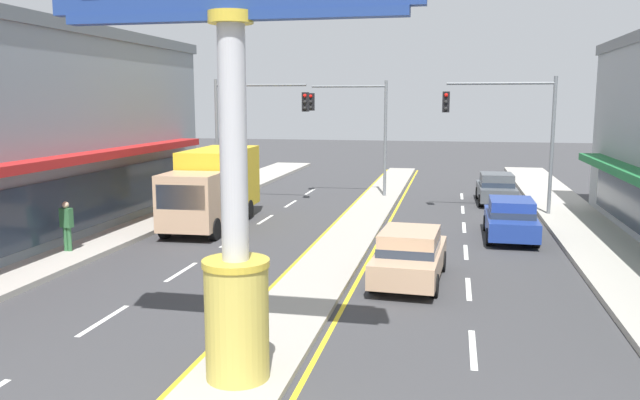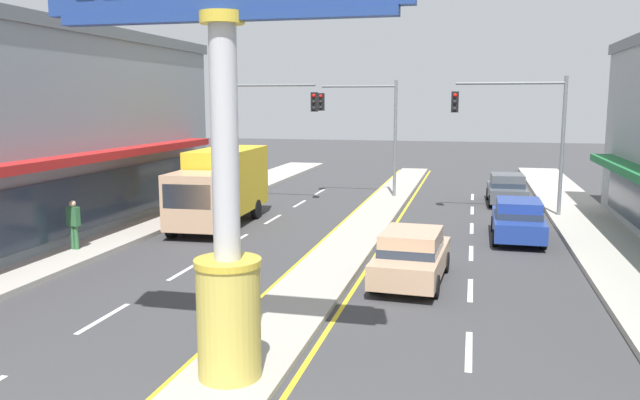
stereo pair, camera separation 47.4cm
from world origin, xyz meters
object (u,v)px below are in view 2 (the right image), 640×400
object	(u,v)px
district_sign	(225,144)
traffic_light_left_side	(259,119)
box_truck_near_right_lane	(221,185)
pedestrian_far_side	(74,222)
traffic_light_right_side	(521,122)
traffic_light_median_far	(367,119)
sedan_far_right_lane	(518,219)
sedan_near_left_lane	(412,255)
sedan_mid_left_lane	(507,189)

from	to	relation	value
district_sign	traffic_light_left_side	size ratio (longest dim) A/B	1.31
box_truck_near_right_lane	pedestrian_far_side	distance (m)	6.72
traffic_light_right_side	box_truck_near_right_lane	world-z (taller)	traffic_light_right_side
traffic_light_median_far	box_truck_near_right_lane	size ratio (longest dim) A/B	0.89
traffic_light_left_side	traffic_light_median_far	bearing A→B (deg)	33.75
sedan_far_right_lane	pedestrian_far_side	xyz separation A→B (m)	(-14.67, -5.84, 0.33)
district_sign	sedan_far_right_lane	bearing A→B (deg)	67.02
box_truck_near_right_lane	traffic_light_right_side	bearing A→B (deg)	21.13
box_truck_near_right_lane	sedan_near_left_lane	distance (m)	10.95
sedan_far_right_lane	sedan_mid_left_lane	distance (m)	8.60
traffic_light_right_side	traffic_light_median_far	size ratio (longest dim) A/B	1.00
traffic_light_right_side	sedan_mid_left_lane	xyz separation A→B (m)	(-0.28, 3.67, -3.46)
sedan_near_left_lane	pedestrian_far_side	distance (m)	11.39
traffic_light_left_side	traffic_light_median_far	xyz separation A→B (m)	(4.87, 3.25, -0.05)
pedestrian_far_side	sedan_near_left_lane	bearing A→B (deg)	-3.51
traffic_light_left_side	box_truck_near_right_lane	bearing A→B (deg)	-87.80
district_sign	traffic_light_right_side	xyz separation A→B (m)	(6.18, 18.84, -0.14)
traffic_light_left_side	sedan_mid_left_lane	size ratio (longest dim) A/B	1.43
pedestrian_far_side	district_sign	bearing A→B (deg)	-42.63
box_truck_near_right_lane	sedan_far_right_lane	distance (m)	11.90
traffic_light_left_side	box_truck_near_right_lane	xyz separation A→B (m)	(0.22, -5.61, -2.55)
traffic_light_left_side	traffic_light_right_side	size ratio (longest dim) A/B	1.00
traffic_light_median_far	sedan_far_right_lane	distance (m)	12.10
traffic_light_left_side	sedan_far_right_lane	bearing A→B (deg)	-25.84
box_truck_near_right_lane	traffic_light_median_far	bearing A→B (deg)	62.30
district_sign	box_truck_near_right_lane	bearing A→B (deg)	112.87
traffic_light_median_far	pedestrian_far_side	bearing A→B (deg)	-116.52
sedan_far_right_lane	sedan_mid_left_lane	world-z (taller)	same
traffic_light_median_far	sedan_far_right_lane	bearing A→B (deg)	-51.62
traffic_light_left_side	pedestrian_far_side	bearing A→B (deg)	-102.48
box_truck_near_right_lane	sedan_near_left_lane	bearing A→B (deg)	-38.35
sedan_near_left_lane	pedestrian_far_side	world-z (taller)	pedestrian_far_side
traffic_light_left_side	pedestrian_far_side	distance (m)	12.37
traffic_light_left_side	traffic_light_median_far	world-z (taller)	same
traffic_light_right_side	pedestrian_far_side	xyz separation A→B (m)	(-14.95, -10.77, -3.13)
traffic_light_median_far	pedestrian_far_side	distance (m)	16.98
sedan_far_right_lane	pedestrian_far_side	size ratio (longest dim) A/B	2.59
district_sign	traffic_light_median_far	size ratio (longest dim) A/B	1.31
sedan_far_right_lane	box_truck_near_right_lane	bearing A→B (deg)	178.83
district_sign	sedan_near_left_lane	bearing A→B (deg)	70.62
sedan_far_right_lane	sedan_near_left_lane	bearing A→B (deg)	-116.82
traffic_light_left_side	district_sign	bearing A→B (deg)	-72.62
sedan_mid_left_lane	district_sign	bearing A→B (deg)	-104.68
district_sign	box_truck_near_right_lane	distance (m)	15.59
traffic_light_right_side	sedan_mid_left_lane	world-z (taller)	traffic_light_right_side
traffic_light_left_side	sedan_near_left_lane	size ratio (longest dim) A/B	1.41
traffic_light_left_side	sedan_far_right_lane	size ratio (longest dim) A/B	1.44
traffic_light_median_far	pedestrian_far_side	size ratio (longest dim) A/B	3.72
sedan_near_left_lane	traffic_light_median_far	bearing A→B (deg)	104.03
pedestrian_far_side	traffic_light_median_far	bearing A→B (deg)	63.48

